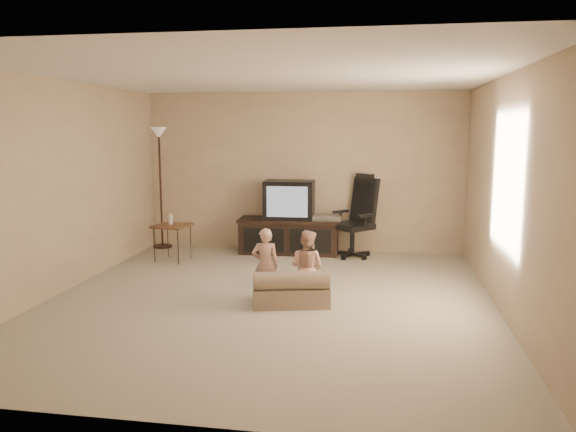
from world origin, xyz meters
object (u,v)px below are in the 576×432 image
Objects in this scene: toddler_left at (265,265)px; child_sofa at (291,291)px; tv_stand at (290,223)px; side_table at (172,226)px; floor_lamp at (160,160)px; office_chair at (356,227)px; toddler_right at (307,267)px.

child_sofa is at bearing 149.03° from toddler_left.
tv_stand is 1.81m from side_table.
child_sofa is (2.57, -2.68, -1.26)m from floor_lamp.
floor_lamp is at bearing 120.70° from side_table.
floor_lamp reaches higher than tv_stand.
floor_lamp is (-2.13, 0.06, 0.95)m from tv_stand.
toddler_right is at bearing -56.08° from office_chair.
tv_stand is at bearing -140.60° from office_chair.
toddler_right is (0.47, -0.02, -0.00)m from toddler_left.
side_table is 0.87× the size of toddler_left.
toddler_left is (0.13, -2.50, -0.05)m from tv_stand.
office_chair reaches higher than tv_stand.
toddler_left is (1.75, -1.71, -0.10)m from side_table.
toddler_left reaches higher than child_sofa.
side_table is at bearing -120.97° from office_chair.
toddler_right reaches higher than side_table.
office_chair is 3.32m from floor_lamp.
toddler_left is at bearing -88.92° from tv_stand.
floor_lamp is (-3.17, 0.14, 0.97)m from office_chair.
office_chair is 2.76m from side_table.
toddler_right is at bearing -43.38° from floor_lamp.
side_table is at bearing -59.30° from floor_lamp.
toddler_left is at bearing -48.55° from floor_lamp.
office_chair reaches higher than toddler_right.
floor_lamp is at bearing -21.05° from toddler_right.
side_table is 1.35m from floor_lamp.
tv_stand is at bearing 86.67° from child_sofa.
floor_lamp reaches higher than child_sofa.
office_chair reaches higher than toddler_left.
toddler_left is at bearing -66.55° from office_chair.
floor_lamp is 3.92m from child_sofa.
side_table is 0.79× the size of child_sofa.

